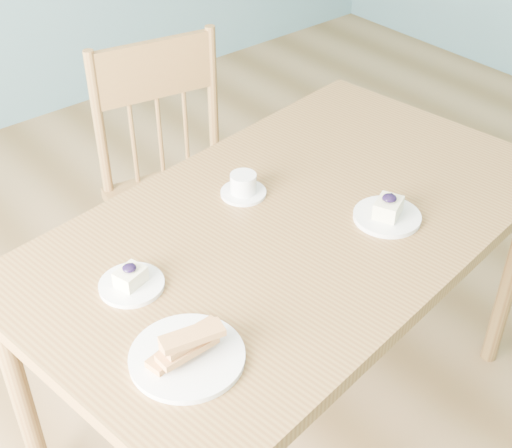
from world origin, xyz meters
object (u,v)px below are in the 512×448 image
at_px(dining_table, 294,242).
at_px(cheesecake_plate_far, 131,281).
at_px(biscotti_plate, 187,351).
at_px(coffee_cup, 244,186).
at_px(dining_chair, 180,189).
at_px(cheesecake_plate_near, 388,213).

distance_m(dining_table, cheesecake_plate_far, 0.48).
relative_size(dining_table, biscotti_plate, 6.60).
xyz_separation_m(cheesecake_plate_far, coffee_cup, (0.44, 0.13, 0.01)).
xyz_separation_m(dining_chair, biscotti_plate, (-0.57, -0.88, 0.31)).
bearing_deg(biscotti_plate, cheesecake_plate_near, 5.56).
relative_size(dining_table, dining_chair, 1.57).
bearing_deg(dining_table, cheesecake_plate_far, 167.15).
bearing_deg(cheesecake_plate_near, biscotti_plate, -174.44).
height_order(cheesecake_plate_far, biscotti_plate, biscotti_plate).
xyz_separation_m(dining_chair, coffee_cup, (-0.10, -0.49, 0.31)).
height_order(cheesecake_plate_far, coffee_cup, cheesecake_plate_far).
height_order(dining_chair, cheesecake_plate_far, dining_chair).
height_order(dining_table, cheesecake_plate_far, cheesecake_plate_far).
bearing_deg(dining_table, cheesecake_plate_near, -47.52).
bearing_deg(cheesecake_plate_far, biscotti_plate, -96.63).
xyz_separation_m(cheesecake_plate_near, cheesecake_plate_far, (-0.66, 0.20, -0.00)).
bearing_deg(cheesecake_plate_near, dining_table, 140.02).
bearing_deg(cheesecake_plate_far, dining_chair, 48.69).
bearing_deg(biscotti_plate, coffee_cup, 40.14).
xyz_separation_m(dining_table, cheesecake_plate_far, (-0.47, 0.04, 0.10)).
relative_size(cheesecake_plate_near, cheesecake_plate_far, 1.16).
distance_m(cheesecake_plate_far, biscotti_plate, 0.27).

